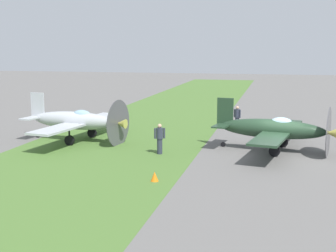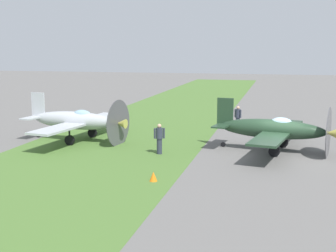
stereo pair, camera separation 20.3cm
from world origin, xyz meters
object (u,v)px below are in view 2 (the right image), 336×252
at_px(runway_marker_cone, 153,176).
at_px(airplane_wingman, 77,121).
at_px(ground_crew_mechanic, 159,138).
at_px(ground_crew_chief, 238,117).
at_px(airplane_lead, 274,129).

bearing_deg(runway_marker_cone, airplane_wingman, -136.44).
height_order(ground_crew_mechanic, runway_marker_cone, ground_crew_mechanic).
relative_size(airplane_wingman, ground_crew_chief, 5.16).
bearing_deg(airplane_wingman, runway_marker_cone, 51.92).
bearing_deg(runway_marker_cone, ground_crew_mechanic, -167.98).
height_order(airplane_lead, ground_crew_mechanic, airplane_lead).
relative_size(ground_crew_chief, ground_crew_mechanic, 1.00).
bearing_deg(ground_crew_mechanic, runway_marker_cone, -100.35).
bearing_deg(ground_crew_chief, ground_crew_mechanic, 105.13).
xyz_separation_m(ground_crew_chief, runway_marker_cone, (14.24, -2.44, -0.69)).
height_order(airplane_lead, ground_crew_chief, airplane_lead).
height_order(airplane_wingman, ground_crew_mechanic, airplane_wingman).
height_order(airplane_wingman, ground_crew_chief, airplane_wingman).
distance_m(ground_crew_chief, runway_marker_cone, 14.46).
bearing_deg(ground_crew_mechanic, ground_crew_chief, 45.95).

